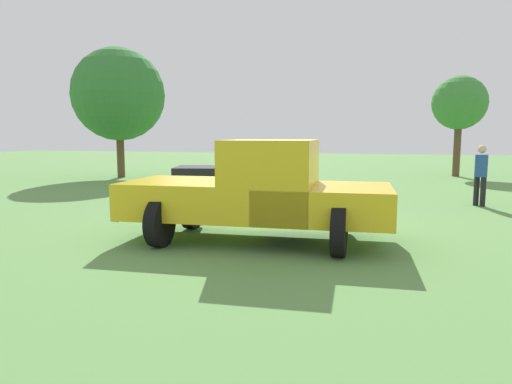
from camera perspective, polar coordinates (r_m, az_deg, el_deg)
ground_plane at (r=9.06m, az=1.45°, el=-5.17°), size 80.00×80.00×0.00m
pickup_truck at (r=8.25m, az=0.83°, el=0.40°), size 2.56×4.84×1.84m
sedan_near at (r=15.25m, az=-1.46°, el=2.44°), size 2.77×4.72×1.48m
person_bystander at (r=13.82m, az=26.20°, el=2.25°), size 0.45×0.45×1.65m
tree_back_left at (r=23.41m, az=24.00°, el=10.03°), size 2.46×2.46×4.63m
tree_back_right at (r=21.87m, az=-16.75°, el=11.53°), size 4.13×4.13×5.80m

